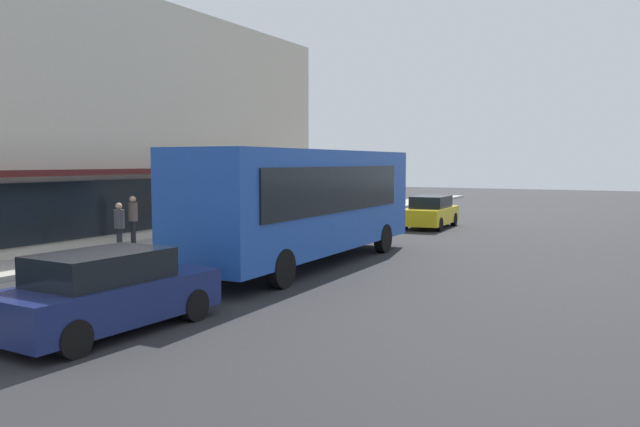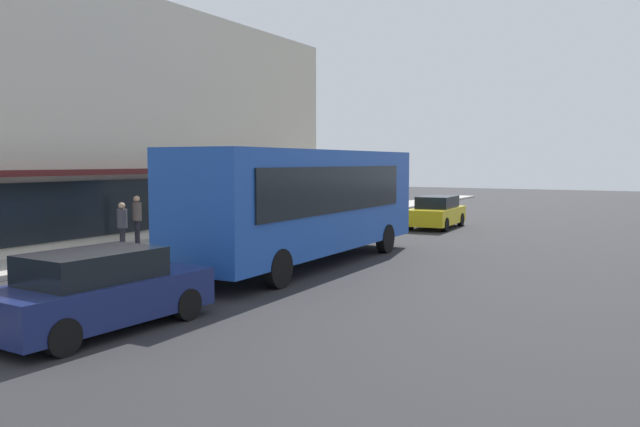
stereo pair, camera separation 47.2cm
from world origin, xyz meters
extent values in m
plane|color=#28282B|center=(0.00, 0.00, 0.00)|extent=(120.00, 120.00, 0.00)
cube|color=#B2ADA3|center=(0.00, 5.15, 0.07)|extent=(80.00, 2.57, 0.15)
cube|color=#D8D14C|center=(0.00, 0.00, 0.00)|extent=(36.00, 0.16, 0.01)
cube|color=beige|center=(3.07, 11.49, 4.80)|extent=(25.55, 10.11, 9.59)
cube|color=#4C1919|center=(3.07, 6.19, 2.80)|extent=(17.89, 0.70, 0.20)
cube|color=black|center=(3.07, 6.41, 1.50)|extent=(15.33, 0.08, 2.00)
cube|color=#1E4CAD|center=(0.70, -1.81, 2.00)|extent=(11.04, 2.68, 3.00)
cube|color=black|center=(6.15, -1.72, 2.36)|extent=(0.15, 2.10, 1.80)
cube|color=black|center=(0.38, -0.54, 2.36)|extent=(8.80, 0.21, 1.32)
cube|color=black|center=(0.43, -3.08, 2.36)|extent=(8.80, 0.21, 1.32)
cube|color=#0CF259|center=(6.22, -1.71, 3.25)|extent=(0.11, 1.90, 0.36)
cube|color=#2D2D33|center=(6.25, -1.71, 0.75)|extent=(0.20, 2.40, 0.40)
cylinder|color=black|center=(4.21, -0.62, 0.50)|extent=(1.00, 0.32, 1.00)
cylinder|color=black|center=(4.24, -2.88, 0.50)|extent=(1.00, 0.32, 1.00)
cylinder|color=black|center=(-2.83, -0.73, 0.50)|extent=(1.00, 0.32, 1.00)
cylinder|color=black|center=(-2.80, -2.99, 0.50)|extent=(1.00, 0.32, 1.00)
cylinder|color=#2D2D33|center=(5.74, 4.48, 1.75)|extent=(0.12, 0.12, 3.20)
cube|color=black|center=(5.74, 4.68, 2.90)|extent=(0.30, 0.30, 0.90)
sphere|color=red|center=(5.74, 4.85, 3.17)|extent=(0.18, 0.18, 0.18)
sphere|color=orange|center=(5.74, 4.85, 2.90)|extent=(0.18, 0.18, 0.18)
sphere|color=green|center=(5.74, 4.85, 2.63)|extent=(0.18, 0.18, 0.18)
cube|color=navy|center=(-7.76, -2.25, 0.60)|extent=(4.40, 2.05, 0.75)
cube|color=black|center=(-7.91, -2.24, 1.25)|extent=(2.49, 1.65, 0.55)
cylinder|color=black|center=(-6.30, -1.52, 0.32)|extent=(0.65, 0.26, 0.64)
cylinder|color=black|center=(-6.39, -3.15, 0.32)|extent=(0.65, 0.26, 0.64)
cylinder|color=black|center=(-9.13, -1.35, 0.32)|extent=(0.65, 0.26, 0.64)
cylinder|color=black|center=(-9.23, -2.99, 0.32)|extent=(0.65, 0.26, 0.64)
cube|color=yellow|center=(13.13, -1.70, 0.60)|extent=(4.38, 2.00, 0.75)
cube|color=black|center=(13.28, -1.69, 1.25)|extent=(2.48, 1.62, 0.55)
cylinder|color=black|center=(11.76, -2.58, 0.32)|extent=(0.65, 0.25, 0.64)
cylinder|color=black|center=(11.68, -0.94, 0.32)|extent=(0.65, 0.25, 0.64)
cylinder|color=black|center=(14.59, -2.45, 0.32)|extent=(0.65, 0.25, 0.64)
cylinder|color=black|center=(14.51, -0.81, 0.32)|extent=(0.65, 0.25, 0.64)
cylinder|color=black|center=(0.98, 5.59, 0.58)|extent=(0.18, 0.18, 0.86)
cylinder|color=#594C47|center=(0.98, 5.59, 1.35)|extent=(0.34, 0.34, 0.68)
sphere|color=tan|center=(0.98, 5.59, 1.80)|extent=(0.24, 0.24, 0.24)
cylinder|color=black|center=(-0.72, 4.55, 0.55)|extent=(0.18, 0.18, 0.80)
cylinder|color=#3F3F47|center=(-0.72, 4.55, 1.26)|extent=(0.34, 0.34, 0.63)
sphere|color=tan|center=(-0.72, 4.55, 1.69)|extent=(0.22, 0.22, 0.22)
camera|label=1|loc=(-16.25, -11.15, 3.16)|focal=35.74mm
camera|label=2|loc=(-16.03, -11.57, 3.16)|focal=35.74mm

